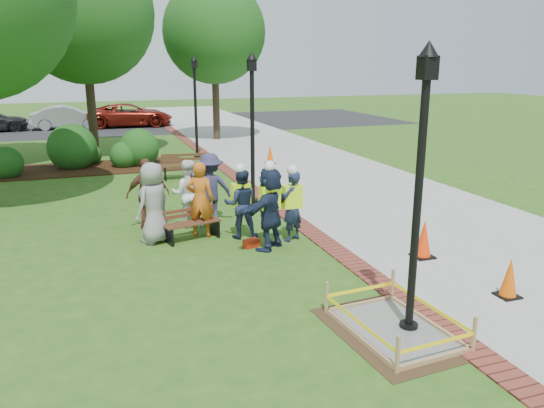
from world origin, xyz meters
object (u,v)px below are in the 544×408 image
object	(u,v)px
cone_front	(509,279)
hivis_worker_b	(292,203)
bench_near	(192,230)
lamp_near	(420,171)
hivis_worker_c	(241,201)
wet_concrete_pad	(395,317)
hivis_worker_a	(270,206)

from	to	relation	value
cone_front	hivis_worker_b	world-z (taller)	hivis_worker_b
cone_front	bench_near	bearing A→B (deg)	132.96
lamp_near	hivis_worker_c	world-z (taller)	lamp_near
wet_concrete_pad	hivis_worker_c	bearing A→B (deg)	100.41
hivis_worker_a	wet_concrete_pad	bearing A→B (deg)	-82.40
cone_front	lamp_near	world-z (taller)	lamp_near
hivis_worker_a	hivis_worker_b	size ratio (longest dim) A/B	1.11
hivis_worker_c	hivis_worker_b	bearing A→B (deg)	-29.87
bench_near	hivis_worker_c	size ratio (longest dim) A/B	0.79
cone_front	hivis_worker_c	bearing A→B (deg)	126.33
bench_near	lamp_near	xyz separation A→B (m)	(2.31, -5.33, 2.25)
cone_front	hivis_worker_a	world-z (taller)	hivis_worker_a
wet_concrete_pad	cone_front	size ratio (longest dim) A/B	3.29
bench_near	hivis_worker_a	world-z (taller)	hivis_worker_a
hivis_worker_c	lamp_near	bearing A→B (deg)	-76.92
lamp_near	hivis_worker_a	bearing A→B (deg)	100.93
wet_concrete_pad	lamp_near	world-z (taller)	lamp_near
bench_near	hivis_worker_a	distance (m)	2.03
hivis_worker_c	bench_near	bearing A→B (deg)	169.24
lamp_near	hivis_worker_c	xyz separation A→B (m)	(-1.19, 5.12, -1.60)
bench_near	hivis_worker_a	xyz separation A→B (m)	(1.50, -1.15, 0.74)
lamp_near	hivis_worker_a	distance (m)	4.52
wet_concrete_pad	bench_near	distance (m)	5.70
wet_concrete_pad	cone_front	bearing A→B (deg)	8.90
wet_concrete_pad	hivis_worker_a	bearing A→B (deg)	97.60
bench_near	hivis_worker_c	world-z (taller)	hivis_worker_c
hivis_worker_b	lamp_near	bearing A→B (deg)	-88.03
hivis_worker_a	hivis_worker_c	distance (m)	1.01
wet_concrete_pad	cone_front	distance (m)	2.56
hivis_worker_a	hivis_worker_c	xyz separation A→B (m)	(-0.38, 0.93, -0.09)
wet_concrete_pad	lamp_near	bearing A→B (deg)	-2.87
cone_front	hivis_worker_c	xyz separation A→B (m)	(-3.46, 4.71, 0.53)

